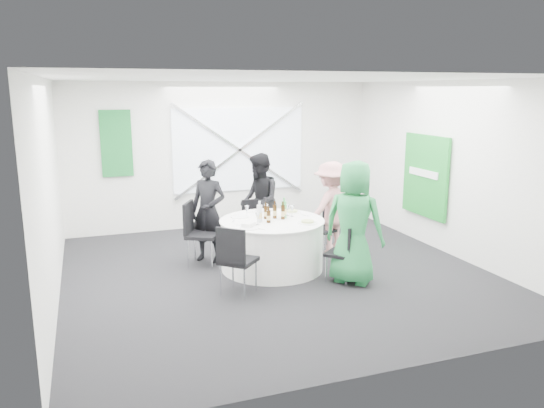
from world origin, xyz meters
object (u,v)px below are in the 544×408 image
object	(u,v)px
green_water_bottle	(284,210)
clear_water_bottle	(260,214)
person_woman_green	(354,223)
chair_back_right	(327,225)
chair_back_left	(196,228)
chair_front_right	(346,249)
person_woman_pink	(331,208)
chair_front_left	(235,256)
person_man_back_left	(208,211)
chair_back	(254,221)
person_man_back	(259,201)
banquet_table	(272,244)

from	to	relation	value
green_water_bottle	clear_water_bottle	world-z (taller)	green_water_bottle
person_woman_green	chair_back_right	bearing A→B (deg)	-53.90
chair_back_left	clear_water_bottle	bearing A→B (deg)	-98.63
chair_front_right	person_woman_pink	world-z (taller)	person_woman_pink
person_woman_green	clear_water_bottle	size ratio (longest dim) A/B	5.51
chair_front_left	person_woman_pink	bearing A→B (deg)	-103.83
chair_front_right	person_man_back_left	size ratio (longest dim) A/B	0.51
chair_back	person_woman_green	distance (m)	2.14
chair_back_left	person_woman_green	size ratio (longest dim) A/B	0.57
chair_back_left	person_man_back_left	size ratio (longest dim) A/B	0.62
person_man_back	green_water_bottle	size ratio (longest dim) A/B	5.15
chair_back_left	chair_front_right	distance (m)	2.30
chair_front_left	person_woman_pink	size ratio (longest dim) A/B	0.62
chair_back	chair_back_left	world-z (taller)	chair_back_left
chair_back	chair_back_left	bearing A→B (deg)	-153.10
chair_back	clear_water_bottle	distance (m)	1.18
chair_back	green_water_bottle	xyz separation A→B (m)	(0.16, -0.98, 0.39)
chair_front_left	green_water_bottle	size ratio (longest dim) A/B	3.01
chair_back_right	green_water_bottle	size ratio (longest dim) A/B	2.59
banquet_table	person_man_back	distance (m)	1.21
person_woman_pink	chair_back	bearing A→B (deg)	-48.19
person_woman_pink	green_water_bottle	xyz separation A→B (m)	(-0.96, -0.37, 0.12)
chair_back	person_man_back	size ratio (longest dim) A/B	0.52
chair_front_left	person_woman_green	world-z (taller)	person_woman_green
banquet_table	chair_back_left	xyz separation A→B (m)	(-1.03, 0.54, 0.20)
person_man_back_left	clear_water_bottle	world-z (taller)	person_man_back_left
chair_back_right	chair_front_right	world-z (taller)	chair_front_right
chair_front_right	chair_back	bearing A→B (deg)	-110.61
chair_back_right	person_woman_pink	xyz separation A→B (m)	(0.04, -0.06, 0.29)
person_man_back	clear_water_bottle	xyz separation A→B (m)	(-0.39, -1.18, 0.08)
chair_back_right	person_man_back	world-z (taller)	person_man_back
chair_back	chair_front_left	world-z (taller)	chair_front_left
chair_front_left	clear_water_bottle	world-z (taller)	clear_water_bottle
green_water_bottle	chair_back_left	bearing A→B (deg)	158.39
person_woman_pink	person_woman_green	world-z (taller)	person_woman_green
clear_water_bottle	chair_back	bearing A→B (deg)	76.50
person_woman_green	clear_water_bottle	distance (m)	1.38
banquet_table	person_man_back_left	world-z (taller)	person_man_back_left
chair_back_left	chair_front_left	xyz separation A→B (m)	(0.21, -1.41, -0.03)
chair_back_right	clear_water_bottle	size ratio (longest dim) A/B	2.61
chair_back_right	chair_front_left	world-z (taller)	chair_front_left
person_woman_green	banquet_table	bearing A→B (deg)	-0.00
chair_back	chair_back_left	xyz separation A→B (m)	(-1.08, -0.49, 0.09)
person_man_back_left	person_woman_green	xyz separation A→B (m)	(1.67, -1.62, 0.06)
chair_back_left	person_woman_pink	distance (m)	2.21
chair_back	chair_front_right	bearing A→B (deg)	-66.30
chair_front_right	clear_water_bottle	xyz separation A→B (m)	(-0.99, 0.82, 0.41)
person_man_back	person_woman_pink	bearing A→B (deg)	63.40
person_woman_green	person_man_back_left	bearing A→B (deg)	2.63
chair_front_left	green_water_bottle	xyz separation A→B (m)	(1.03, 0.92, 0.33)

